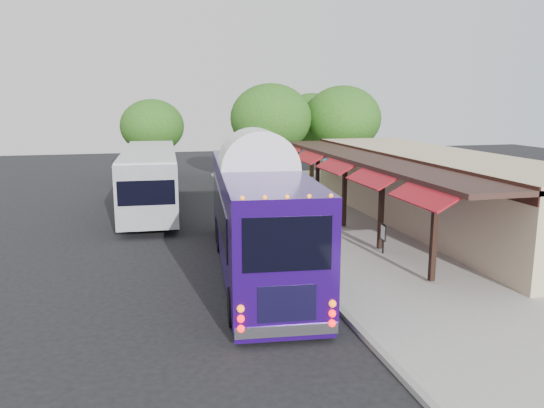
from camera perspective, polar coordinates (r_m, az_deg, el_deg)
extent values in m
plane|color=black|center=(20.74, 1.92, -6.04)|extent=(90.00, 90.00, 0.00)
cube|color=#9E9B93|center=(26.01, 10.20, -2.48)|extent=(10.00, 40.00, 0.15)
cube|color=gray|center=(24.47, -0.49, -3.17)|extent=(0.20, 40.00, 0.16)
cube|color=#C4AF88|center=(27.26, 17.08, 1.53)|extent=(5.00, 20.00, 3.60)
cube|color=black|center=(25.87, 12.44, 4.62)|extent=(0.06, 20.00, 0.60)
cube|color=#331E19|center=(25.40, 10.25, 4.81)|extent=(2.60, 20.00, 0.18)
cube|color=black|center=(18.15, 17.03, -3.14)|extent=(0.18, 0.18, 3.16)
cube|color=maroon|center=(17.66, 16.08, 0.99)|extent=(1.00, 3.20, 0.57)
cube|color=black|center=(21.59, 11.66, -0.64)|extent=(0.18, 0.18, 3.16)
cube|color=maroon|center=(21.18, 10.75, 2.87)|extent=(1.00, 3.20, 0.57)
cube|color=black|center=(25.19, 7.80, 1.17)|extent=(0.18, 0.18, 3.16)
cube|color=maroon|center=(24.84, 6.95, 4.19)|extent=(1.00, 3.20, 0.57)
cube|color=black|center=(28.90, 4.91, 2.52)|extent=(0.18, 0.18, 3.16)
cube|color=maroon|center=(28.60, 4.13, 5.15)|extent=(1.00, 3.20, 0.57)
cube|color=black|center=(32.68, 2.68, 3.55)|extent=(0.18, 0.18, 3.16)
cube|color=maroon|center=(32.41, 1.97, 5.88)|extent=(1.00, 3.20, 0.57)
sphere|color=#19628C|center=(19.84, 15.33, 1.32)|extent=(0.26, 0.26, 0.26)
sphere|color=#19628C|center=(24.27, 9.65, 3.31)|extent=(0.26, 0.26, 0.26)
sphere|color=#19628C|center=(28.90, 5.74, 4.65)|extent=(0.26, 0.26, 0.26)
cube|color=#240860|center=(19.12, -1.59, -0.91)|extent=(3.89, 12.87, 3.33)
cube|color=#240860|center=(19.58, -1.56, -6.13)|extent=(3.82, 12.74, 0.37)
ellipsoid|color=white|center=(18.84, -1.62, 3.98)|extent=(3.87, 12.62, 0.59)
cube|color=black|center=(13.02, 4.28, -4.21)|extent=(2.20, 0.24, 1.37)
cube|color=silver|center=(13.85, 4.05, -13.13)|extent=(2.64, 0.44, 0.30)
sphere|color=#FF0C0C|center=(13.38, -0.66, -12.74)|extent=(0.19, 0.19, 0.19)
sphere|color=#FF0C0C|center=(14.04, 8.78, -11.69)|extent=(0.19, 0.19, 0.19)
cylinder|color=black|center=(14.83, -2.27, -10.99)|extent=(0.42, 1.12, 1.10)
cylinder|color=black|center=(15.46, 6.76, -10.11)|extent=(0.42, 1.12, 1.10)
cylinder|color=black|center=(23.18, -6.63, -2.85)|extent=(0.42, 1.12, 1.10)
cylinder|color=black|center=(23.59, -0.74, -2.53)|extent=(0.42, 1.12, 1.10)
cube|color=gray|center=(30.23, -12.97, 2.76)|extent=(3.30, 12.87, 2.94)
cube|color=black|center=(30.21, -15.64, 3.10)|extent=(0.48, 10.84, 1.11)
cube|color=black|center=(30.24, -10.34, 3.34)|extent=(0.48, 10.84, 1.11)
cube|color=silver|center=(30.05, -13.10, 5.61)|extent=(3.23, 12.61, 0.11)
cylinder|color=black|center=(26.08, -15.48, -1.64)|extent=(0.35, 1.08, 1.07)
cylinder|color=black|center=(26.11, -9.88, -1.38)|extent=(0.35, 1.08, 1.07)
cylinder|color=black|center=(34.23, -15.11, 1.37)|extent=(0.35, 1.08, 1.07)
cylinder|color=black|center=(34.25, -10.84, 1.56)|extent=(0.35, 1.08, 1.07)
imported|color=black|center=(18.16, 6.33, -5.44)|extent=(0.64, 0.46, 1.64)
imported|color=black|center=(24.75, 2.87, -0.88)|extent=(0.87, 0.72, 1.65)
imported|color=black|center=(32.06, 1.03, 2.15)|extent=(1.20, 0.99, 1.91)
imported|color=black|center=(34.09, 1.37, 2.38)|extent=(1.00, 0.58, 1.54)
cube|color=black|center=(21.38, 11.88, -3.70)|extent=(0.07, 0.07, 1.18)
cube|color=black|center=(21.31, 11.91, -3.01)|extent=(0.12, 0.54, 0.64)
cube|color=white|center=(21.30, 11.83, -3.01)|extent=(0.07, 0.45, 0.53)
cylinder|color=#382314|center=(37.59, -0.13, 4.31)|extent=(0.36, 0.36, 3.28)
ellipsoid|color=#234E13|center=(37.34, -0.13, 9.20)|extent=(5.67, 5.67, 4.82)
cylinder|color=#382314|center=(41.94, 4.31, 4.80)|extent=(0.36, 0.36, 3.00)
ellipsoid|color=#234E13|center=(41.71, 4.37, 8.81)|extent=(5.18, 5.18, 4.41)
cylinder|color=#382314|center=(39.58, 7.48, 4.53)|extent=(0.36, 0.36, 3.23)
ellipsoid|color=#234E13|center=(39.34, 7.59, 9.10)|extent=(5.58, 5.58, 4.74)
cylinder|color=#382314|center=(42.10, -12.59, 4.45)|extent=(0.36, 0.36, 2.80)
ellipsoid|color=#234E13|center=(41.89, -12.75, 8.16)|extent=(4.83, 4.83, 4.10)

